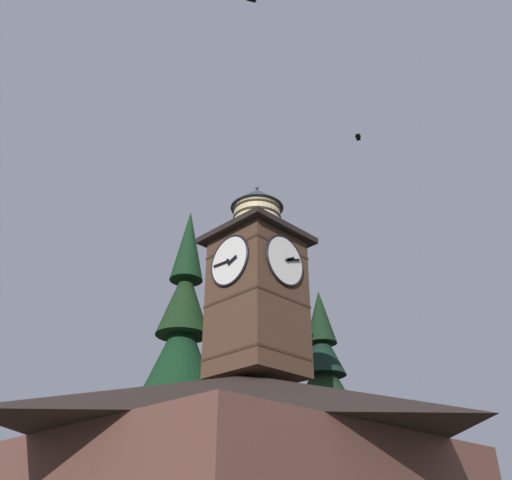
# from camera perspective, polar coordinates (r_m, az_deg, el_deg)

# --- Properties ---
(building_main) EXTENTS (13.60, 12.36, 7.01)m
(building_main) POSITION_cam_1_polar(r_m,az_deg,el_deg) (19.22, -1.06, -24.51)
(building_main) COLOR brown
(building_main) RESTS_ON ground_plane
(clock_tower) EXTENTS (3.74, 3.74, 8.75)m
(clock_tower) POSITION_cam_1_polar(r_m,az_deg,el_deg) (21.55, 0.12, -4.83)
(clock_tower) COLOR #4C3323
(clock_tower) RESTS_ON building_main
(pine_tree_behind) EXTENTS (5.71, 5.71, 18.13)m
(pine_tree_behind) POSITION_cam_1_polar(r_m,az_deg,el_deg) (26.55, -8.64, -18.04)
(pine_tree_behind) COLOR #473323
(pine_tree_behind) RESTS_ON ground_plane
(pine_tree_aside) EXTENTS (5.47, 5.47, 14.05)m
(pine_tree_aside) POSITION_cam_1_polar(r_m,az_deg,el_deg) (28.49, 7.79, -20.70)
(pine_tree_aside) COLOR #473323
(pine_tree_aside) RESTS_ON ground_plane
(moon) EXTENTS (1.57, 1.57, 1.57)m
(moon) POSITION_cam_1_polar(r_m,az_deg,el_deg) (64.84, -16.30, -18.51)
(moon) COLOR silver
(flying_bird_low) EXTENTS (0.53, 0.41, 0.16)m
(flying_bird_low) POSITION_cam_1_polar(r_m,az_deg,el_deg) (25.69, 11.08, 11.04)
(flying_bird_low) COLOR black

